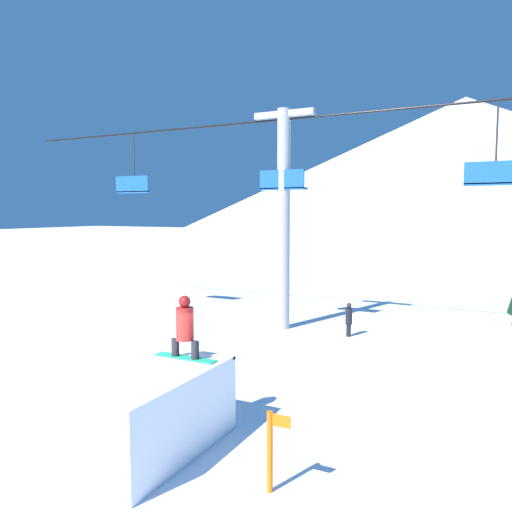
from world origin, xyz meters
TOP-DOWN VIEW (x-y plane):
  - ground_plane at (0.00, 0.00)m, footprint 220.00×220.00m
  - mountain_ridge at (0.00, 70.51)m, footprint 89.60×89.60m
  - snow_ramp at (0.34, 0.03)m, footprint 2.11×3.24m
  - snowboarder at (0.57, 1.02)m, footprint 1.39×0.36m
  - chairlift at (-1.37, 10.28)m, footprint 25.55×0.50m
  - trail_marker at (3.08, -0.20)m, footprint 0.41×0.10m
  - distant_skier at (1.28, 10.18)m, footprint 0.24×0.24m

SIDE VIEW (x-z plane):
  - ground_plane at x=0.00m, z-range 0.00..0.00m
  - distant_skier at x=1.28m, z-range 0.05..1.28m
  - trail_marker at x=3.08m, z-range 0.05..1.39m
  - snow_ramp at x=0.34m, z-range 0.00..1.53m
  - snowboarder at x=0.57m, z-range 1.52..2.82m
  - chairlift at x=-1.37m, z-range 0.67..9.02m
  - mountain_ridge at x=0.00m, z-range 0.00..20.66m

